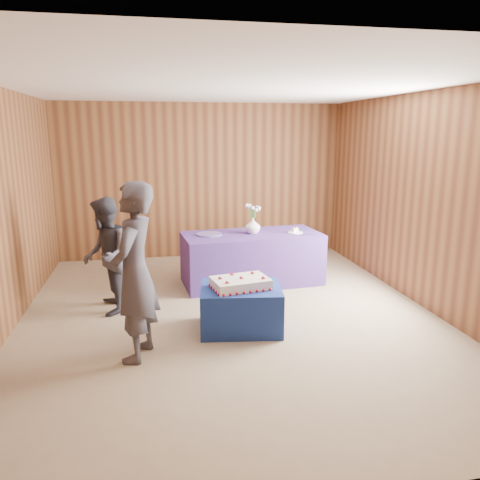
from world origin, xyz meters
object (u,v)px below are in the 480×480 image
object	(u,v)px
vase	(253,226)
guest_right	(106,256)
cake_table	(241,308)
serving_table	(252,258)
sheet_cake	(240,283)
guest_left	(135,273)

from	to	relation	value
vase	guest_right	world-z (taller)	guest_right
vase	guest_right	distance (m)	2.18
cake_table	serving_table	bearing A→B (deg)	81.53
cake_table	sheet_cake	size ratio (longest dim) A/B	1.27
sheet_cake	guest_right	distance (m)	1.74
serving_table	vase	size ratio (longest dim) A/B	8.68
cake_table	serving_table	world-z (taller)	serving_table
cake_table	guest_right	world-z (taller)	guest_right
cake_table	vase	distance (m)	1.82
guest_left	guest_right	size ratio (longest dim) A/B	1.22
sheet_cake	vase	distance (m)	1.77
serving_table	vase	world-z (taller)	vase
serving_table	guest_right	size ratio (longest dim) A/B	1.38
vase	serving_table	bearing A→B (deg)	-136.39
cake_table	guest_left	size ratio (longest dim) A/B	0.51
sheet_cake	cake_table	bearing A→B (deg)	59.72
serving_table	guest_right	world-z (taller)	guest_right
cake_table	guest_right	bearing A→B (deg)	159.61
sheet_cake	vase	size ratio (longest dim) A/B	3.09
serving_table	guest_right	distance (m)	2.18
serving_table	vase	bearing A→B (deg)	38.74
cake_table	sheet_cake	distance (m)	0.31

